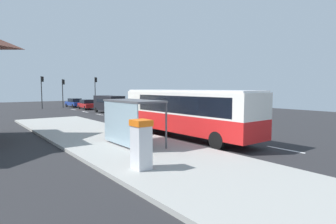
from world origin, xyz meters
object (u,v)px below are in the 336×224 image
(bus, at_px, (186,111))
(traffic_light_median, at_px, (63,89))
(white_van, at_px, (109,103))
(sedan_near, at_px, (74,103))
(traffic_light_near_side, at_px, (96,87))
(recycling_bin_red, at_px, (138,128))
(recycling_bin_orange, at_px, (133,127))
(traffic_light_far_side, at_px, (42,87))
(bus_shelter, at_px, (129,111))
(sedan_far, at_px, (87,104))
(recycling_bin_yellow, at_px, (124,125))
(recycling_bin_green, at_px, (128,126))
(ticket_machine, at_px, (141,144))

(bus, distance_m, traffic_light_median, 34.50)
(white_van, xyz_separation_m, traffic_light_median, (-1.80, 13.99, 1.87))
(sedan_near, xyz_separation_m, traffic_light_near_side, (3.19, -1.77, 2.68))
(recycling_bin_red, xyz_separation_m, recycling_bin_orange, (0.00, 0.70, 0.00))
(traffic_light_far_side, distance_m, bus_shelter, 34.42)
(white_van, distance_m, sedan_near, 14.17)
(traffic_light_median, bearing_deg, sedan_far, -72.00)
(recycling_bin_yellow, bearing_deg, white_van, 68.52)
(recycling_bin_orange, xyz_separation_m, traffic_light_median, (4.60, 31.66, 2.56))
(bus, xyz_separation_m, recycling_bin_yellow, (-2.49, 4.15, -1.19))
(bus, bearing_deg, traffic_light_median, 86.48)
(bus, height_order, recycling_bin_green, bus)
(recycling_bin_yellow, bearing_deg, traffic_light_near_side, 71.31)
(recycling_bin_red, height_order, recycling_bin_green, same)
(ticket_machine, height_order, recycling_bin_yellow, ticket_machine)
(recycling_bin_red, height_order, traffic_light_median, traffic_light_median)
(bus, height_order, traffic_light_median, traffic_light_median)
(ticket_machine, xyz_separation_m, recycling_bin_red, (4.02, 6.95, -0.52))
(sedan_far, relative_size, traffic_light_near_side, 0.86)
(white_van, relative_size, recycling_bin_green, 5.55)
(sedan_far, distance_m, recycling_bin_red, 27.29)
(recycling_bin_green, xyz_separation_m, recycling_bin_yellow, (0.00, 0.70, 0.00))
(traffic_light_near_side, xyz_separation_m, traffic_light_median, (-5.10, 1.60, -0.26))
(recycling_bin_green, bearing_deg, recycling_bin_orange, -90.00)
(traffic_light_near_side, bearing_deg, recycling_bin_green, -108.28)
(traffic_light_far_side, relative_size, bus_shelter, 1.31)
(bus_shelter, bearing_deg, traffic_light_near_side, 70.40)
(traffic_light_near_side, height_order, traffic_light_far_side, traffic_light_near_side)
(sedan_far, height_order, recycling_bin_red, sedan_far)
(bus, height_order, sedan_far, bus)
(sedan_near, height_order, recycling_bin_orange, sedan_near)
(bus, bearing_deg, traffic_light_far_side, 92.37)
(sedan_far, distance_m, traffic_light_median, 6.62)
(bus_shelter, bearing_deg, traffic_light_median, 78.99)
(white_van, bearing_deg, bus, -100.85)
(traffic_light_far_side, bearing_deg, sedan_near, 10.15)
(sedan_far, bearing_deg, bus_shelter, -106.63)
(recycling_bin_green, relative_size, traffic_light_near_side, 0.18)
(sedan_near, bearing_deg, sedan_far, -90.00)
(recycling_bin_green, distance_m, traffic_light_median, 31.40)
(recycling_bin_green, relative_size, traffic_light_far_side, 0.18)
(bus, height_order, traffic_light_far_side, traffic_light_far_side)
(sedan_near, relative_size, traffic_light_near_side, 0.85)
(ticket_machine, distance_m, bus_shelter, 4.73)
(recycling_bin_orange, distance_m, traffic_light_far_side, 31.00)
(sedan_far, bearing_deg, traffic_light_near_side, 53.10)
(sedan_far, relative_size, bus_shelter, 1.12)
(sedan_far, bearing_deg, recycling_bin_green, -104.52)
(recycling_bin_green, distance_m, traffic_light_far_side, 30.31)
(recycling_bin_green, bearing_deg, ticket_machine, -115.70)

